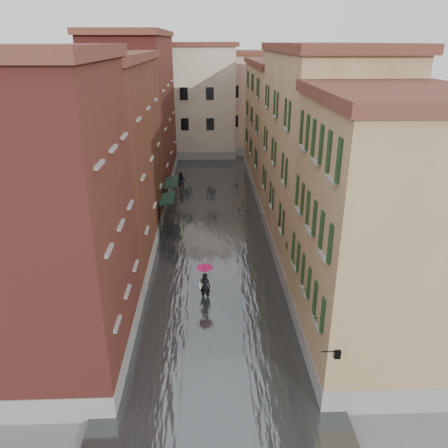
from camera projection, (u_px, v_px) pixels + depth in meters
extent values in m
plane|color=#5D5D5F|center=(216.00, 326.00, 22.56)|extent=(120.00, 120.00, 0.00)
cube|color=#3E4345|center=(213.00, 226.00, 34.50)|extent=(10.00, 60.00, 0.20)
cube|color=maroon|center=(46.00, 228.00, 17.96)|extent=(6.00, 8.00, 13.00)
cube|color=brown|center=(105.00, 164.00, 28.19)|extent=(6.00, 14.00, 12.50)
cube|color=maroon|center=(138.00, 116.00, 41.72)|extent=(6.00, 16.00, 14.00)
cube|color=#8F6E49|center=(379.00, 239.00, 18.73)|extent=(6.00, 8.00, 11.50)
cube|color=tan|center=(319.00, 158.00, 28.57)|extent=(6.00, 14.00, 13.00)
cube|color=#8F6E49|center=(282.00, 128.00, 42.68)|extent=(6.00, 16.00, 11.50)
cube|color=beige|center=(186.00, 102.00, 54.95)|extent=(12.00, 9.00, 13.00)
cube|color=tan|center=(255.00, 104.00, 57.29)|extent=(10.00, 9.00, 12.00)
cube|color=#163322|center=(167.00, 199.00, 33.13)|extent=(1.09, 2.87, 0.31)
cylinder|color=black|center=(160.00, 220.00, 32.24)|extent=(0.06, 0.06, 2.80)
cylinder|color=black|center=(163.00, 206.00, 34.88)|extent=(0.06, 0.06, 2.80)
cube|color=#163322|center=(171.00, 182.00, 36.96)|extent=(1.09, 3.17, 0.31)
cylinder|color=black|center=(164.00, 201.00, 35.93)|extent=(0.06, 0.06, 2.80)
cylinder|color=black|center=(168.00, 189.00, 38.85)|extent=(0.06, 0.06, 2.80)
cylinder|color=black|center=(329.00, 352.00, 15.97)|extent=(0.60, 0.05, 0.05)
cube|color=black|center=(337.00, 354.00, 16.02)|extent=(0.22, 0.22, 0.35)
cube|color=beige|center=(337.00, 354.00, 16.02)|extent=(0.14, 0.14, 0.24)
cube|color=brown|center=(320.00, 321.00, 17.63)|extent=(0.22, 0.85, 0.18)
imported|color=#265926|center=(320.00, 312.00, 17.47)|extent=(0.59, 0.51, 0.66)
cube|color=brown|center=(308.00, 293.00, 19.61)|extent=(0.22, 0.85, 0.18)
imported|color=#265926|center=(309.00, 285.00, 19.44)|extent=(0.59, 0.51, 0.66)
cube|color=brown|center=(297.00, 265.00, 22.03)|extent=(0.22, 0.85, 0.18)
imported|color=#265926|center=(298.00, 258.00, 21.87)|extent=(0.59, 0.51, 0.66)
cube|color=brown|center=(289.00, 246.00, 24.07)|extent=(0.22, 0.85, 0.18)
imported|color=#265926|center=(290.00, 239.00, 23.90)|extent=(0.59, 0.51, 0.66)
cube|color=brown|center=(281.00, 226.00, 26.70)|extent=(0.22, 0.85, 0.18)
imported|color=#265926|center=(282.00, 219.00, 26.54)|extent=(0.59, 0.51, 0.66)
imported|color=black|center=(205.00, 287.00, 24.54)|extent=(0.70, 0.56, 1.69)
cube|color=beige|center=(200.00, 285.00, 24.53)|extent=(0.08, 0.30, 0.38)
cylinder|color=black|center=(205.00, 279.00, 24.34)|extent=(0.02, 0.02, 1.00)
cone|color=#B00B4C|center=(205.00, 270.00, 24.12)|extent=(0.94, 0.94, 0.28)
imported|color=black|center=(181.00, 181.00, 42.70)|extent=(1.01, 0.86, 1.81)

